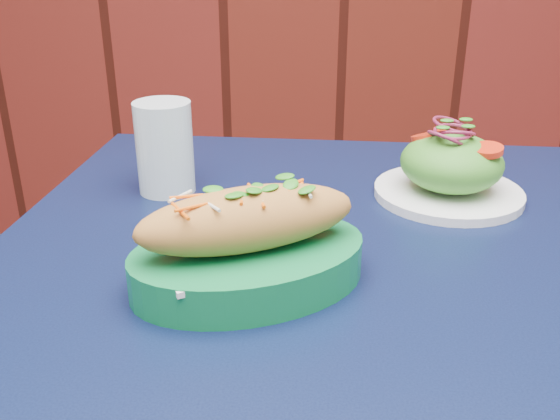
{
  "coord_description": "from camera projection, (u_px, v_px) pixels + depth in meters",
  "views": [
    {
      "loc": [
        0.25,
        0.84,
        1.08
      ],
      "look_at": [
        0.23,
        1.44,
        0.81
      ],
      "focal_mm": 40.0,
      "sensor_mm": 36.0,
      "label": 1
    }
  ],
  "objects": [
    {
      "name": "banh_mi_basket",
      "position": [
        248.0,
        245.0,
        0.62
      ],
      "size": [
        0.28,
        0.24,
        0.11
      ],
      "rotation": [
        0.0,
        0.0,
        0.39
      ],
      "color": "#0F723A",
      "rests_on": "cafe_table"
    },
    {
      "name": "salad_plate",
      "position": [
        451.0,
        169.0,
        0.83
      ],
      "size": [
        0.2,
        0.2,
        0.11
      ],
      "rotation": [
        0.0,
        0.0,
        -0.14
      ],
      "color": "white",
      "rests_on": "cafe_table"
    },
    {
      "name": "water_glass",
      "position": [
        165.0,
        148.0,
        0.84
      ],
      "size": [
        0.08,
        0.08,
        0.12
      ],
      "primitive_type": "cylinder",
      "color": "silver",
      "rests_on": "cafe_table"
    },
    {
      "name": "cafe_table",
      "position": [
        337.0,
        311.0,
        0.75
      ],
      "size": [
        0.86,
        0.86,
        0.75
      ],
      "rotation": [
        0.0,
        0.0,
        -0.07
      ],
      "color": "black",
      "rests_on": "ground"
    }
  ]
}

